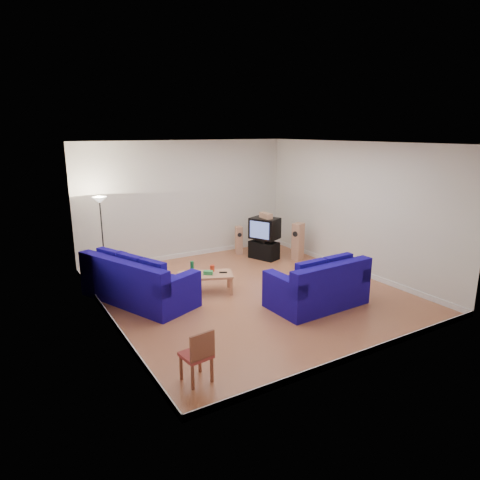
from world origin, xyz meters
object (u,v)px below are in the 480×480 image
coffee_table (205,276)px  tv_stand (264,250)px  sofa_loveseat (319,289)px  sofa_three_seat (137,285)px  television (265,228)px

coffee_table → tv_stand: size_ratio=1.67×
tv_stand → coffee_table: bearing=-80.2°
sofa_loveseat → coffee_table: 2.45m
sofa_loveseat → tv_stand: size_ratio=2.52×
sofa_three_seat → television: television is taller
tv_stand → television: 0.61m
coffee_table → television: 3.00m
sofa_three_seat → tv_stand: bearing=84.0°
sofa_three_seat → coffee_table: bearing=56.1°
tv_stand → television: size_ratio=0.87×
sofa_three_seat → tv_stand: size_ratio=3.47×
sofa_loveseat → coffee_table: size_ratio=1.51×
sofa_loveseat → coffee_table: sofa_loveseat is taller
sofa_three_seat → coffee_table: 1.46m
coffee_table → television: bearing=30.3°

